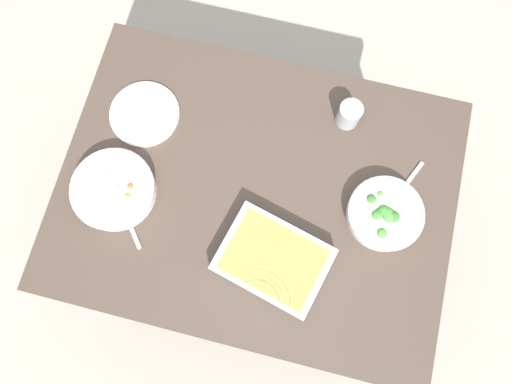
{
  "coord_description": "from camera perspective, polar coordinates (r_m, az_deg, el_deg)",
  "views": [
    {
      "loc": [
        -0.08,
        0.32,
        2.09
      ],
      "look_at": [
        0.0,
        0.0,
        0.74
      ],
      "focal_mm": 32.16,
      "sensor_mm": 36.0,
      "label": 1
    }
  ],
  "objects": [
    {
      "name": "stew_bowl",
      "position": [
        1.42,
        -17.27,
        0.27
      ],
      "size": [
        0.25,
        0.25,
        0.06
      ],
      "color": "white",
      "rests_on": "dining_table"
    },
    {
      "name": "spoon_by_stew",
      "position": [
        1.43,
        -15.9,
        -2.71
      ],
      "size": [
        0.13,
        0.15,
        0.01
      ],
      "color": "silver",
      "rests_on": "dining_table"
    },
    {
      "name": "drink_cup",
      "position": [
        1.46,
        11.47,
        9.36
      ],
      "size": [
        0.07,
        0.07,
        0.08
      ],
      "color": "#B2BCC6",
      "rests_on": "dining_table"
    },
    {
      "name": "ground_plane",
      "position": [
        2.12,
        -0.0,
        -4.74
      ],
      "size": [
        6.0,
        6.0,
        0.0
      ],
      "primitive_type": "plane",
      "color": "#B2A899"
    },
    {
      "name": "spoon_by_broccoli",
      "position": [
        1.46,
        17.67,
        0.22
      ],
      "size": [
        0.09,
        0.17,
        0.01
      ],
      "color": "silver",
      "rests_on": "dining_table"
    },
    {
      "name": "side_plate",
      "position": [
        1.51,
        -13.69,
        9.41
      ],
      "size": [
        0.22,
        0.22,
        0.01
      ],
      "primitive_type": "cylinder",
      "color": "white",
      "rests_on": "dining_table"
    },
    {
      "name": "broccoli_bowl",
      "position": [
        1.4,
        15.71,
        -2.63
      ],
      "size": [
        0.22,
        0.22,
        0.07
      ],
      "color": "white",
      "rests_on": "dining_table"
    },
    {
      "name": "dining_table",
      "position": [
        1.48,
        -0.0,
        -0.82
      ],
      "size": [
        1.2,
        0.9,
        0.74
      ],
      "color": "#4C3D33",
      "rests_on": "ground_plane"
    },
    {
      "name": "baking_dish",
      "position": [
        1.32,
        2.17,
        -8.43
      ],
      "size": [
        0.35,
        0.29,
        0.06
      ],
      "color": "silver",
      "rests_on": "dining_table"
    }
  ]
}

